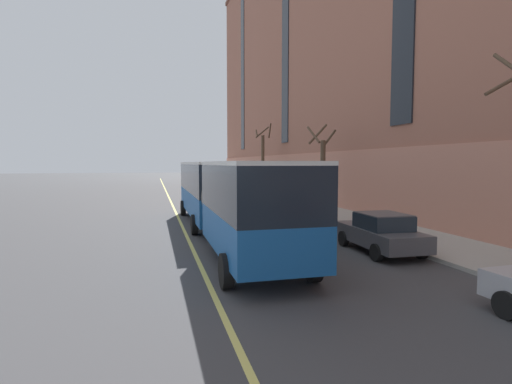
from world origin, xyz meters
name	(u,v)px	position (x,y,z in m)	size (l,w,h in m)	color
ground_plane	(216,232)	(0.00, 0.00, 0.00)	(260.00, 260.00, 0.00)	#424244
sidewalk	(343,217)	(8.65, 3.00, 0.07)	(4.04, 160.00, 0.15)	#ADA89E
city_bus	(222,193)	(0.16, -1.12, 2.07)	(2.92, 19.49, 3.55)	#19569E
parked_car_green_0	(243,191)	(5.33, 17.24, 0.78)	(2.00, 4.29, 1.56)	#23603D
parked_car_champagne_1	(229,186)	(5.51, 25.60, 0.78)	(1.98, 4.54, 1.56)	#BCAD89
parked_car_darkgray_2	(381,232)	(5.55, -6.30, 0.78)	(2.12, 4.41, 1.56)	#4C4C51
parked_car_silver_5	(220,183)	(5.56, 32.92, 0.78)	(2.04, 4.80, 1.56)	#B7B7BC
parked_car_silver_6	(291,206)	(5.35, 3.59, 0.78)	(1.96, 4.53, 1.56)	#B7B7BC
street_tree_mid_block	(322,169)	(8.27, 5.51, 3.11)	(1.71, 1.79, 6.10)	brown
street_tree_far_uptown	(263,160)	(8.32, 21.06, 3.81)	(1.77, 1.80, 7.50)	brown
lane_centerline	(181,224)	(-1.54, 3.00, 0.00)	(0.16, 140.00, 0.01)	#E0D66B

